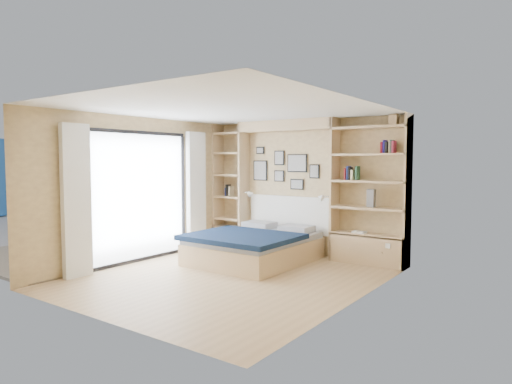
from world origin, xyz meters
The scene contains 8 objects.
ground centered at (0.00, 0.00, 0.00)m, with size 4.50×4.50×0.00m, color tan.
room_shell centered at (-0.39, 1.52, 1.08)m, with size 4.50×4.50×4.50m.
bed centered at (-0.34, 1.11, 0.28)m, with size 1.74×2.21×1.07m.
photo_gallery centered at (-0.45, 2.22, 1.60)m, with size 1.48×0.02×0.82m.
reading_lamps centered at (-0.30, 2.00, 1.10)m, with size 1.92×0.12×0.15m.
shelf_decor centered at (1.10, 2.07, 1.69)m, with size 3.57×0.23×2.03m.
deck centered at (-3.60, 0.00, 0.00)m, with size 3.20×4.00×0.05m, color #6E6151.
deck_chair centered at (-3.38, 0.92, 0.41)m, with size 0.83×0.99×0.87m.
Camera 1 is at (4.23, -5.24, 1.76)m, focal length 32.00 mm.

